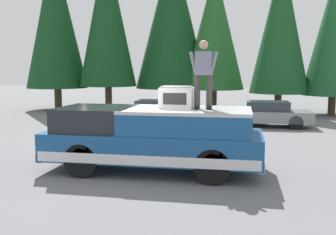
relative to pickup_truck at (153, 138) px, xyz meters
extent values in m
plane|color=slate|center=(0.08, 0.51, -0.87)|extent=(90.00, 90.00, 0.00)
cube|color=navy|center=(0.00, 0.01, -0.17)|extent=(2.00, 5.50, 0.70)
cube|color=silver|center=(0.00, 0.01, -0.37)|extent=(2.01, 5.39, 0.24)
cube|color=black|center=(0.00, 1.52, 0.48)|extent=(1.84, 1.87, 0.60)
cube|color=navy|center=(0.00, -0.87, 0.44)|extent=(1.92, 3.19, 0.52)
cube|color=#B7BABF|center=(0.00, -0.87, 0.74)|extent=(1.94, 3.19, 0.08)
cube|color=#232326|center=(0.00, 2.70, -0.44)|extent=(1.96, 0.16, 0.20)
cube|color=#B2B5BA|center=(0.00, -2.68, -0.44)|extent=(1.96, 0.16, 0.20)
cylinder|color=black|center=(-0.85, 1.60, -0.45)|extent=(0.30, 0.84, 0.84)
cylinder|color=black|center=(0.85, 1.60, -0.45)|extent=(0.30, 0.84, 0.84)
cylinder|color=black|center=(-0.85, -1.59, -0.45)|extent=(0.30, 0.84, 0.84)
cylinder|color=black|center=(0.85, -1.59, -0.45)|extent=(0.30, 0.84, 0.84)
cube|color=white|center=(0.13, -0.59, 1.04)|extent=(0.64, 0.84, 0.52)
cube|color=#2D2D30|center=(-0.19, -0.59, 1.04)|extent=(0.01, 0.59, 0.29)
cube|color=#99999E|center=(0.13, -0.59, 1.32)|extent=(0.58, 0.76, 0.04)
cylinder|color=#423D38|center=(0.01, -1.43, 1.20)|extent=(0.15, 0.15, 0.84)
cube|color=black|center=(-0.03, -1.43, 0.82)|extent=(0.26, 0.11, 0.08)
cylinder|color=#423D38|center=(0.01, -1.13, 1.20)|extent=(0.15, 0.15, 0.84)
cube|color=black|center=(-0.03, -1.13, 0.82)|extent=(0.26, 0.11, 0.08)
cube|color=gray|center=(0.01, -1.28, 1.91)|extent=(0.24, 0.40, 0.58)
sphere|color=tan|center=(0.01, -1.28, 2.36)|extent=(0.22, 0.22, 0.22)
cylinder|color=gray|center=(-0.02, -1.52, 1.91)|extent=(0.09, 0.23, 0.58)
cylinder|color=gray|center=(-0.02, -1.03, 1.91)|extent=(0.09, 0.23, 0.58)
cube|color=gray|center=(8.51, -3.32, -0.38)|extent=(1.64, 4.10, 0.50)
cube|color=#282D38|center=(8.51, -3.42, 0.08)|extent=(1.31, 1.89, 0.42)
cylinder|color=black|center=(7.79, -2.05, -0.56)|extent=(0.20, 0.62, 0.62)
cylinder|color=black|center=(9.23, -2.05, -0.56)|extent=(0.20, 0.62, 0.62)
cylinder|color=black|center=(7.79, -4.59, -0.56)|extent=(0.20, 0.62, 0.62)
cylinder|color=black|center=(9.23, -4.59, -0.56)|extent=(0.20, 0.62, 0.62)
cube|color=white|center=(8.16, 1.77, -0.38)|extent=(1.64, 4.10, 0.50)
cube|color=#282D38|center=(8.16, 1.67, 0.08)|extent=(1.31, 1.89, 0.42)
cylinder|color=black|center=(7.44, 3.04, -0.56)|extent=(0.20, 0.62, 0.62)
cylinder|color=black|center=(8.88, 3.04, -0.56)|extent=(0.20, 0.62, 0.62)
cylinder|color=black|center=(7.44, 0.50, -0.56)|extent=(0.20, 0.62, 0.62)
cylinder|color=black|center=(8.88, 0.50, -0.56)|extent=(0.20, 0.62, 0.62)
cylinder|color=#4C3826|center=(13.61, -7.31, -0.30)|extent=(0.41, 0.41, 1.14)
cone|color=#1E562D|center=(13.61, -7.31, 4.00)|extent=(3.43, 3.43, 7.47)
cylinder|color=#4C3826|center=(13.48, -4.32, -0.25)|extent=(0.40, 0.40, 1.24)
cone|color=#194C23|center=(13.48, -4.32, 4.24)|extent=(3.35, 3.35, 7.75)
cylinder|color=#4C3826|center=(14.82, -0.50, -0.20)|extent=(0.45, 0.45, 1.35)
cone|color=#235B28|center=(14.82, -0.50, 4.19)|extent=(3.75, 3.75, 7.43)
cylinder|color=#4C3826|center=(15.30, 2.22, -0.19)|extent=(0.56, 0.56, 1.37)
cone|color=#14421E|center=(15.30, 2.22, 5.02)|extent=(4.71, 4.71, 9.04)
cylinder|color=#4C3826|center=(13.49, 5.95, -0.10)|extent=(0.42, 0.42, 1.55)
cone|color=#14421E|center=(13.49, 5.95, 5.01)|extent=(3.50, 3.50, 8.66)
cylinder|color=#4C3826|center=(13.58, 9.40, -0.17)|extent=(0.46, 0.46, 1.40)
cone|color=#14421E|center=(13.58, 9.40, 4.95)|extent=(3.83, 3.83, 8.83)
camera|label=1|loc=(-9.55, -2.19, 1.79)|focal=41.25mm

